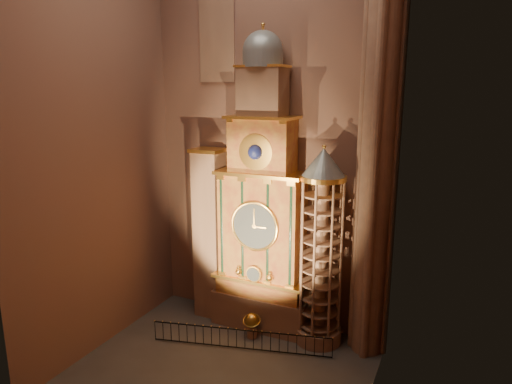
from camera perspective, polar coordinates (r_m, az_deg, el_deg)
The scene contains 11 objects.
floor at distance 24.10m, azimuth -4.46°, elevation -21.38°, with size 14.00×14.00×0.00m, color #383330.
wall_back at distance 25.46m, azimuth 1.75°, elevation 7.09°, with size 22.00×22.00×0.00m, color brown.
wall_left at distance 24.34m, azimuth -19.55°, elevation 6.11°, with size 22.00×22.00×0.00m, color brown.
wall_right at distance 17.74m, azimuth 15.10°, elevation 4.17°, with size 22.00×22.00×0.00m, color brown.
astronomical_clock at distance 25.33m, azimuth 0.76°, elevation -2.90°, with size 5.60×2.41×16.70m.
portrait_tower at distance 27.29m, azimuth -5.79°, elevation -5.15°, with size 1.80×1.60×10.20m.
stair_turret at distance 24.37m, azimuth 8.09°, elevation -7.15°, with size 2.50×2.50×10.80m.
gothic_pier at distance 22.78m, azimuth 15.07°, elevation 5.99°, with size 2.04×2.04×22.00m.
stained_glass_window at distance 26.85m, azimuth -4.90°, elevation 19.11°, with size 2.20×0.14×5.20m.
celestial_globe at distance 26.25m, azimuth -0.54°, elevation -16.07°, with size 1.14×1.09×1.43m.
iron_railing at distance 25.31m, azimuth -1.93°, elevation -17.91°, with size 9.30×2.40×1.11m.
Camera 1 is at (9.92, -17.31, 13.52)m, focal length 32.00 mm.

